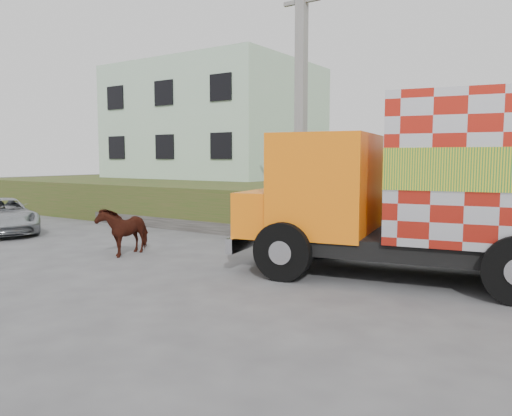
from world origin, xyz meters
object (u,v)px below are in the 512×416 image
Objects in this scene: cargo_truck at (466,188)px; suv at (1,216)px; utility_pole at (301,108)px; pedestrian at (362,163)px; cow at (124,230)px.

suv is (-14.52, -1.56, -1.36)m from cargo_truck.
utility_pole is 4.40× the size of pedestrian.
pedestrian is at bearing 33.91° from utility_pole.
cargo_truck is (5.38, -2.86, -2.12)m from utility_pole.
utility_pole is 10.73m from suv.
utility_pole is at bearing 50.33° from cow.
pedestrian is at bearing 43.79° from cow.
cargo_truck is at bearing -28.02° from utility_pole.
cargo_truck is 4.86× the size of pedestrian.
utility_pole reaches higher than suv.
utility_pole is 1.88× the size of suv.
pedestrian is (1.57, 1.06, -1.67)m from utility_pole.
utility_pole reaches higher than cow.
cow is at bearing -120.71° from utility_pole.
utility_pole is 2.53m from pedestrian.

